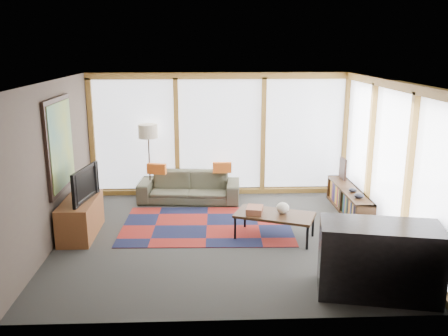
{
  "coord_description": "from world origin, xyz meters",
  "views": [
    {
      "loc": [
        -0.32,
        -7.44,
        3.14
      ],
      "look_at": [
        0.0,
        0.4,
        1.1
      ],
      "focal_mm": 38.0,
      "sensor_mm": 36.0,
      "label": 1
    }
  ],
  "objects_px": {
    "television": "(80,184)",
    "bar_counter": "(379,260)",
    "coffee_table": "(274,226)",
    "bookshelf": "(349,201)",
    "sofa": "(189,187)",
    "tv_console": "(81,217)",
    "floor_lamp": "(149,163)"
  },
  "relations": [
    {
      "from": "floor_lamp",
      "to": "bar_counter",
      "type": "height_order",
      "value": "floor_lamp"
    },
    {
      "from": "bar_counter",
      "to": "tv_console",
      "type": "bearing_deg",
      "value": 165.31
    },
    {
      "from": "coffee_table",
      "to": "bookshelf",
      "type": "distance_m",
      "value": 1.97
    },
    {
      "from": "bookshelf",
      "to": "television",
      "type": "xyz_separation_m",
      "value": [
        -4.84,
        -0.88,
        0.66
      ]
    },
    {
      "from": "sofa",
      "to": "television",
      "type": "distance_m",
      "value": 2.55
    },
    {
      "from": "tv_console",
      "to": "bar_counter",
      "type": "xyz_separation_m",
      "value": [
        4.33,
        -2.15,
        0.16
      ]
    },
    {
      "from": "coffee_table",
      "to": "bar_counter",
      "type": "distance_m",
      "value": 2.18
    },
    {
      "from": "tv_console",
      "to": "television",
      "type": "relative_size",
      "value": 1.27
    },
    {
      "from": "bookshelf",
      "to": "bar_counter",
      "type": "xyz_separation_m",
      "value": [
        -0.54,
        -3.03,
        0.23
      ]
    },
    {
      "from": "bookshelf",
      "to": "tv_console",
      "type": "height_order",
      "value": "tv_console"
    },
    {
      "from": "bookshelf",
      "to": "bar_counter",
      "type": "bearing_deg",
      "value": -100.04
    },
    {
      "from": "sofa",
      "to": "coffee_table",
      "type": "xyz_separation_m",
      "value": [
        1.48,
        -2.02,
        -0.09
      ]
    },
    {
      "from": "coffee_table",
      "to": "bookshelf",
      "type": "bearing_deg",
      "value": 35.55
    },
    {
      "from": "television",
      "to": "bar_counter",
      "type": "bearing_deg",
      "value": -106.6
    },
    {
      "from": "sofa",
      "to": "bookshelf",
      "type": "bearing_deg",
      "value": -10.62
    },
    {
      "from": "floor_lamp",
      "to": "tv_console",
      "type": "height_order",
      "value": "floor_lamp"
    },
    {
      "from": "bar_counter",
      "to": "bookshelf",
      "type": "bearing_deg",
      "value": 91.7
    },
    {
      "from": "floor_lamp",
      "to": "bar_counter",
      "type": "xyz_separation_m",
      "value": [
        3.36,
        -4.04,
        -0.32
      ]
    },
    {
      "from": "coffee_table",
      "to": "bookshelf",
      "type": "height_order",
      "value": "bookshelf"
    },
    {
      "from": "bookshelf",
      "to": "television",
      "type": "bearing_deg",
      "value": -169.7
    },
    {
      "from": "coffee_table",
      "to": "television",
      "type": "height_order",
      "value": "television"
    },
    {
      "from": "sofa",
      "to": "tv_console",
      "type": "distance_m",
      "value": 2.5
    },
    {
      "from": "sofa",
      "to": "bar_counter",
      "type": "height_order",
      "value": "bar_counter"
    },
    {
      "from": "sofa",
      "to": "bookshelf",
      "type": "height_order",
      "value": "sofa"
    },
    {
      "from": "floor_lamp",
      "to": "bookshelf",
      "type": "bearing_deg",
      "value": -14.4
    },
    {
      "from": "tv_console",
      "to": "television",
      "type": "xyz_separation_m",
      "value": [
        0.03,
        0.0,
        0.59
      ]
    },
    {
      "from": "coffee_table",
      "to": "tv_console",
      "type": "distance_m",
      "value": 3.28
    },
    {
      "from": "floor_lamp",
      "to": "television",
      "type": "xyz_separation_m",
      "value": [
        -0.94,
        -1.88,
        0.11
      ]
    },
    {
      "from": "television",
      "to": "bar_counter",
      "type": "xyz_separation_m",
      "value": [
        4.3,
        -2.16,
        -0.43
      ]
    },
    {
      "from": "sofa",
      "to": "coffee_table",
      "type": "height_order",
      "value": "sofa"
    },
    {
      "from": "floor_lamp",
      "to": "bar_counter",
      "type": "distance_m",
      "value": 5.26
    },
    {
      "from": "television",
      "to": "bar_counter",
      "type": "relative_size",
      "value": 0.65
    }
  ]
}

